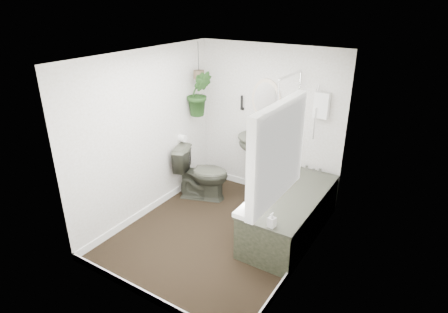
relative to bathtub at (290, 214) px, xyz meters
The scene contains 22 objects.
floor 0.99m from the bathtub, 147.99° to the right, with size 2.30×2.80×0.02m, color black.
ceiling 2.23m from the bathtub, 147.99° to the right, with size 2.30×2.80×0.02m, color white.
wall_back 1.49m from the bathtub, 131.32° to the left, with size 2.30×0.02×2.30m, color white.
wall_front 2.24m from the bathtub, 112.73° to the right, with size 2.30×0.02×2.30m, color white.
wall_left 2.20m from the bathtub, 165.69° to the right, with size 0.02×2.80×2.30m, color white.
wall_right 1.06m from the bathtub, 54.25° to the right, with size 0.02×2.80×2.30m, color white.
skirting 0.97m from the bathtub, 147.99° to the right, with size 2.30×2.80×0.10m, color white.
bathtub is the anchor object (origin of this frame).
bath_screen 1.15m from the bathtub, 123.96° to the left, with size 0.04×0.72×1.40m, color silver, non-canonical shape.
shower_box 1.51m from the bathtub, 90.00° to the left, with size 0.20×0.10×0.35m, color white.
oval_mirror 1.71m from the bathtub, 134.16° to the left, with size 0.46×0.03×0.62m, color beige.
wall_sconce 1.88m from the bathtub, 145.36° to the left, with size 0.04×0.04×0.22m, color black.
toilet_roll_holder 2.01m from the bathtub, behind, with size 0.11×0.11×0.11m, color white.
window_recess 1.84m from the bathtub, 76.41° to the right, with size 0.08×1.00×0.90m, color white.
window_sill 1.54m from the bathtub, 79.61° to the right, with size 0.18×1.00×0.04m, color white.
window_blinds 1.83m from the bathtub, 78.46° to the right, with size 0.01×0.86×0.76m, color white.
toilet 1.55m from the bathtub, behind, with size 0.46×0.80×0.82m, color #37392E.
pedestal_sink 1.09m from the bathtub, 141.99° to the left, with size 0.59×0.50×1.01m, color #37392E, non-canonical shape.
sill_plant 1.60m from the bathtub, 81.21° to the right, with size 0.22×0.19×0.25m, color black.
hanging_plant 2.23m from the bathtub, 164.54° to the left, with size 0.38×0.30×0.69m, color black.
soap_bottle 0.88m from the bathtub, 83.22° to the right, with size 0.08×0.08×0.17m, color black.
hanging_pot 2.40m from the bathtub, 164.54° to the left, with size 0.16×0.16×0.12m, color brown.
Camera 1 is at (2.30, -3.48, 2.92)m, focal length 30.00 mm.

